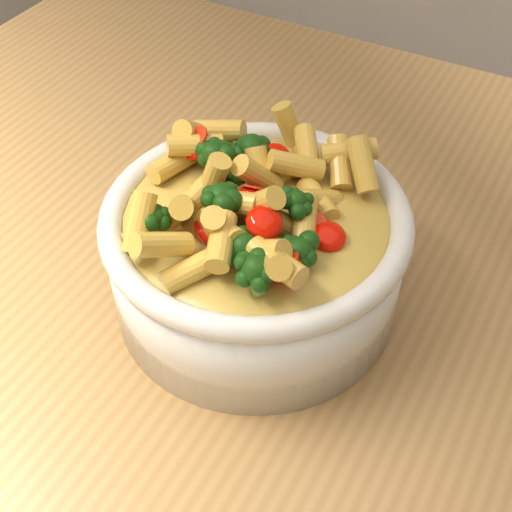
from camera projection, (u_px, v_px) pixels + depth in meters
The scene contains 3 objects.
table at pixel (359, 375), 0.65m from camera, with size 1.20×0.80×0.90m.
serving_bowl at pixel (256, 255), 0.55m from camera, with size 0.23×0.23×0.10m.
pasta_salad at pixel (256, 193), 0.51m from camera, with size 0.18×0.18×0.04m.
Camera 1 is at (0.10, -0.39, 1.34)m, focal length 50.00 mm.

